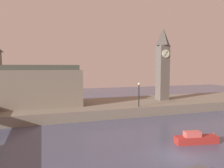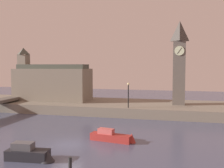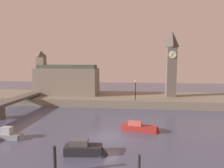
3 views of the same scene
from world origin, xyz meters
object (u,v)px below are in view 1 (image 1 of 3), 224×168
object	(u,v)px
streetlamp	(139,92)
boat_dinghy_red	(199,138)
clock_tower	(163,63)
parliament_hall	(35,86)

from	to	relation	value
streetlamp	boat_dinghy_red	world-z (taller)	streetlamp
clock_tower	parliament_hall	distance (m)	23.02
boat_dinghy_red	streetlamp	bearing A→B (deg)	93.63
parliament_hall	boat_dinghy_red	distance (m)	24.63
parliament_hall	streetlamp	size ratio (longest dim) A/B	3.59
clock_tower	boat_dinghy_red	distance (m)	20.62
streetlamp	boat_dinghy_red	bearing A→B (deg)	-86.37
clock_tower	streetlamp	world-z (taller)	clock_tower
parliament_hall	streetlamp	xyz separation A→B (m)	(15.34, -5.49, -0.85)
parliament_hall	boat_dinghy_red	bearing A→B (deg)	-48.29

